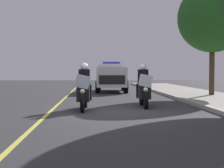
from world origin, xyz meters
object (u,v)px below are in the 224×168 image
object	(u,v)px
police_motorcycle_lead_right	(144,89)
police_suv	(111,76)
tree_far_back	(212,18)
police_motorcycle_lead_left	(84,91)

from	to	relation	value
police_motorcycle_lead_right	police_suv	size ratio (longest dim) A/B	0.43
police_motorcycle_lead_right	tree_far_back	distance (m)	7.62
tree_far_back	police_motorcycle_lead_right	bearing A→B (deg)	-42.69
tree_far_back	police_suv	bearing A→B (deg)	-131.51
police_motorcycle_lead_left	police_motorcycle_lead_right	distance (m)	2.48
police_motorcycle_lead_left	police_suv	size ratio (longest dim) A/B	0.43
police_motorcycle_lead_right	police_suv	world-z (taller)	police_suv
police_motorcycle_lead_right	tree_far_back	world-z (taller)	tree_far_back
police_motorcycle_lead_right	tree_far_back	size ratio (longest dim) A/B	0.35
police_motorcycle_lead_left	police_motorcycle_lead_right	world-z (taller)	same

